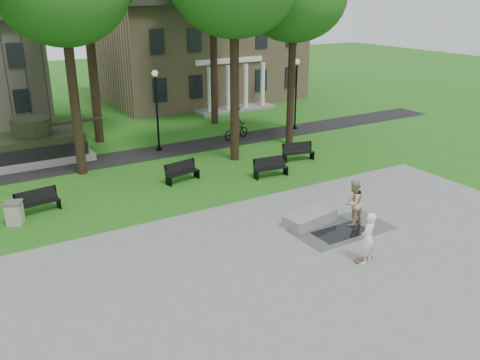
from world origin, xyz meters
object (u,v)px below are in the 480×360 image
object	(u,v)px
trash_bin	(14,213)
park_bench_0	(37,201)
friend_watching	(353,203)
cyclist	(236,125)
concrete_block	(310,218)
skateboarder	(368,238)

from	to	relation	value
trash_bin	park_bench_0	bearing A→B (deg)	36.04
trash_bin	friend_watching	bearing A→B (deg)	-31.12
trash_bin	cyclist	bearing A→B (deg)	24.58
concrete_block	skateboarder	world-z (taller)	skateboarder
cyclist	trash_bin	distance (m)	15.59
concrete_block	park_bench_0	xyz separation A→B (m)	(-9.23, 6.86, 0.28)
concrete_block	friend_watching	world-z (taller)	friend_watching
skateboarder	trash_bin	bearing A→B (deg)	-65.90
park_bench_0	cyclist	bearing A→B (deg)	15.45
concrete_block	trash_bin	distance (m)	11.94
skateboarder	trash_bin	distance (m)	13.85
skateboarder	park_bench_0	xyz separation A→B (m)	(-8.92, 10.38, -0.44)
concrete_block	friend_watching	distance (m)	1.84
friend_watching	park_bench_0	size ratio (longest dim) A/B	1.02
friend_watching	trash_bin	world-z (taller)	friend_watching
friend_watching	park_bench_0	world-z (taller)	friend_watching
trash_bin	concrete_block	bearing A→B (deg)	-30.78
concrete_block	skateboarder	distance (m)	3.61
skateboarder	park_bench_0	bearing A→B (deg)	-71.14
skateboarder	trash_bin	size ratio (longest dim) A/B	1.96
friend_watching	park_bench_0	bearing A→B (deg)	-49.49
concrete_block	skateboarder	bearing A→B (deg)	-95.11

